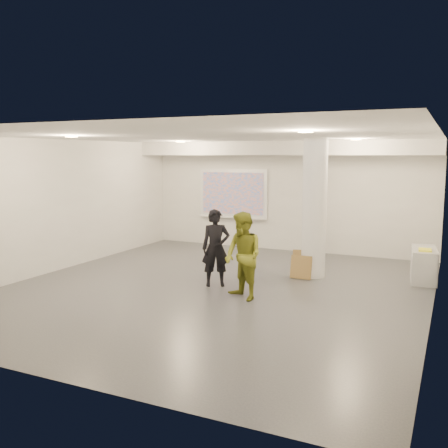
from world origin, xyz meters
The scene contains 19 objects.
floor centered at (0.00, 0.00, 0.00)m, with size 8.00×9.00×0.01m, color #3A3D43.
ceiling centered at (0.00, 0.00, 3.00)m, with size 8.00×9.00×0.01m, color white.
wall_back centered at (0.00, 4.50, 1.50)m, with size 8.00×0.01×3.00m, color silver.
wall_front centered at (0.00, -4.50, 1.50)m, with size 8.00×0.01×3.00m, color silver.
wall_left centered at (-4.00, 0.00, 1.50)m, with size 0.01×9.00×3.00m, color silver.
wall_right centered at (4.00, 0.00, 1.50)m, with size 0.01×9.00×3.00m, color silver.
soffit_band centered at (0.00, 3.95, 2.82)m, with size 8.00×1.10×0.36m, color silver.
downlight_nw centered at (-2.20, 2.50, 2.98)m, with size 0.22×0.22×0.02m, color #F9CF7F.
downlight_ne centered at (2.20, 2.50, 2.98)m, with size 0.22×0.22×0.02m, color #F9CF7F.
downlight_sw centered at (-2.20, -1.50, 2.98)m, with size 0.22×0.22×0.02m, color #F9CF7F.
downlight_se centered at (2.20, -1.50, 2.98)m, with size 0.22×0.22×0.02m, color #F9CF7F.
column centered at (1.50, 1.80, 1.50)m, with size 0.52×0.52×3.00m, color white.
projection_screen centered at (-1.60, 4.45, 1.53)m, with size 2.10×0.13×1.42m.
credenza centered at (3.72, 2.43, 0.34)m, with size 0.49×1.18×0.69m, color #A2A5A7.
postit_pad centered at (3.74, 2.18, 0.71)m, with size 0.25×0.34×0.03m, color #FDFC2E.
cardboard_back centered at (1.33, 1.76, 0.29)m, with size 0.53×0.05×0.58m, color olive.
cardboard_front centered at (1.32, 1.49, 0.25)m, with size 0.46×0.05×0.50m, color olive.
woman centered at (-0.09, 0.20, 0.78)m, with size 0.57×0.37×1.56m, color black.
man centered at (0.78, -0.45, 0.81)m, with size 0.79×0.61×1.62m, color olive.
Camera 1 is at (4.24, -8.71, 2.64)m, focal length 40.00 mm.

